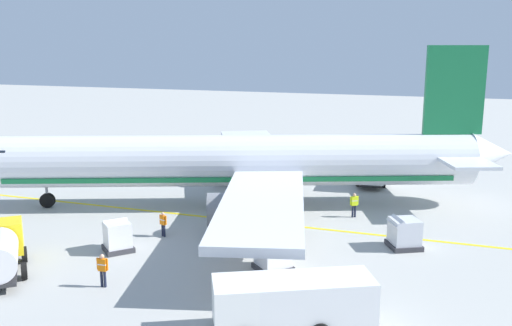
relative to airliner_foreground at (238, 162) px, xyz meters
name	(u,v)px	position (x,y,z in m)	size (l,w,h in m)	color
airliner_foreground	(238,162)	(0.00, 0.00, 0.00)	(33.70, 40.17, 11.90)	silver
service_truck_fuel	(293,301)	(-16.99, -8.79, -1.98)	(4.96, 7.05, 2.40)	white
service_truck_baggage	(372,167)	(9.82, -8.68, -1.87)	(5.80, 2.75, 2.73)	#2659A5
service_truck_pushback	(0,250)	(-16.08, 7.39, -2.00)	(5.49, 5.10, 2.40)	yellow
cargo_container_near	(273,255)	(-10.93, -6.05, -2.50)	(2.48, 2.48, 1.89)	#333338
cargo_container_mid	(404,233)	(-5.15, -12.51, -2.49)	(2.41, 2.41, 1.92)	#333338
cargo_container_far	(118,237)	(-11.08, 3.47, -2.51)	(2.28, 2.28, 1.87)	#333338
crew_marshaller	(354,203)	(-0.05, -8.72, -2.36)	(0.43, 0.55, 1.75)	#191E33
crew_loader_left	(163,222)	(-7.96, 2.11, -2.45)	(0.39, 0.59, 1.60)	#191E33
crew_loader_right	(103,268)	(-15.69, 1.41, -2.35)	(0.26, 0.63, 1.75)	#191E33
apron_guide_line	(283,225)	(-3.34, -4.47, -3.39)	(0.30, 60.00, 0.01)	yellow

